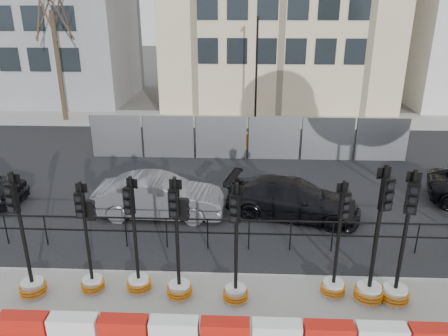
{
  "coord_description": "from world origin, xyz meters",
  "views": [
    {
      "loc": [
        -0.24,
        -9.89,
        6.9
      ],
      "look_at": [
        -0.8,
        3.0,
        1.88
      ],
      "focal_mm": 35.0,
      "sensor_mm": 36.0,
      "label": 1
    }
  ],
  "objects_px": {
    "traffic_signal_a": "(30,272)",
    "traffic_signal_h": "(397,277)",
    "traffic_signal_d": "(179,271)",
    "car_c": "(293,198)"
  },
  "relations": [
    {
      "from": "car_c",
      "to": "traffic_signal_d",
      "type": "bearing_deg",
      "value": 158.77
    },
    {
      "from": "traffic_signal_d",
      "to": "car_c",
      "type": "xyz_separation_m",
      "value": [
        3.2,
        4.48,
        -0.12
      ]
    },
    {
      "from": "traffic_signal_d",
      "to": "car_c",
      "type": "bearing_deg",
      "value": 61.71
    },
    {
      "from": "traffic_signal_a",
      "to": "car_c",
      "type": "height_order",
      "value": "traffic_signal_a"
    },
    {
      "from": "traffic_signal_a",
      "to": "traffic_signal_d",
      "type": "height_order",
      "value": "traffic_signal_a"
    },
    {
      "from": "traffic_signal_a",
      "to": "car_c",
      "type": "distance_m",
      "value": 8.24
    },
    {
      "from": "traffic_signal_a",
      "to": "traffic_signal_d",
      "type": "distance_m",
      "value": 3.65
    },
    {
      "from": "traffic_signal_h",
      "to": "traffic_signal_a",
      "type": "bearing_deg",
      "value": -165.66
    },
    {
      "from": "traffic_signal_a",
      "to": "traffic_signal_h",
      "type": "bearing_deg",
      "value": 11.46
    },
    {
      "from": "traffic_signal_a",
      "to": "traffic_signal_d",
      "type": "xyz_separation_m",
      "value": [
        3.65,
        0.09,
        0.08
      ]
    }
  ]
}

